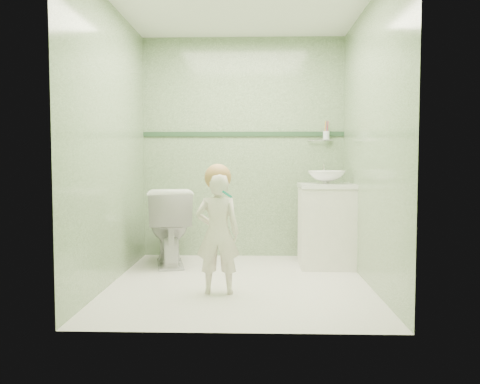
{
  "coord_description": "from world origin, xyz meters",
  "views": [
    {
      "loc": [
        0.14,
        -4.23,
        1.05
      ],
      "look_at": [
        0.0,
        0.15,
        0.78
      ],
      "focal_mm": 37.15,
      "sensor_mm": 36.0,
      "label": 1
    }
  ],
  "objects": [
    {
      "name": "toilet",
      "position": [
        -0.74,
        0.75,
        0.39
      ],
      "size": [
        0.6,
        0.85,
        0.79
      ],
      "primitive_type": "imported",
      "rotation": [
        0.0,
        0.0,
        3.36
      ],
      "color": "white",
      "rests_on": "ground"
    },
    {
      "name": "teal_toothbrush",
      "position": [
        -0.08,
        -0.45,
        0.8
      ],
      "size": [
        0.11,
        0.13,
        0.08
      ],
      "color": "#08836A",
      "rests_on": "toddler"
    },
    {
      "name": "cup_holder",
      "position": [
        0.89,
        1.18,
        1.33
      ],
      "size": [
        0.26,
        0.07,
        0.21
      ],
      "color": "silver",
      "rests_on": "room_shell"
    },
    {
      "name": "basin",
      "position": [
        0.84,
        0.7,
        0.89
      ],
      "size": [
        0.37,
        0.37,
        0.13
      ],
      "primitive_type": "imported",
      "color": "white",
      "rests_on": "counter"
    },
    {
      "name": "ground",
      "position": [
        0.0,
        0.0,
        0.0
      ],
      "size": [
        2.5,
        2.5,
        0.0
      ],
      "primitive_type": "plane",
      "color": "silver",
      "rests_on": "ground"
    },
    {
      "name": "room_shell",
      "position": [
        0.0,
        0.0,
        1.2
      ],
      "size": [
        2.5,
        2.54,
        2.4
      ],
      "color": "gray",
      "rests_on": "ground"
    },
    {
      "name": "vanity",
      "position": [
        0.84,
        0.7,
        0.4
      ],
      "size": [
        0.52,
        0.5,
        0.8
      ],
      "primitive_type": "cube",
      "color": "white",
      "rests_on": "ground"
    },
    {
      "name": "faucet",
      "position": [
        0.84,
        0.89,
        0.97
      ],
      "size": [
        0.03,
        0.13,
        0.18
      ],
      "color": "silver",
      "rests_on": "counter"
    },
    {
      "name": "toddler",
      "position": [
        -0.16,
        -0.33,
        0.48
      ],
      "size": [
        0.36,
        0.24,
        0.96
      ],
      "primitive_type": "imported",
      "rotation": [
        0.0,
        0.0,
        3.17
      ],
      "color": "beige",
      "rests_on": "ground"
    },
    {
      "name": "hair_cap",
      "position": [
        -0.16,
        -0.31,
        0.92
      ],
      "size": [
        0.21,
        0.21,
        0.21
      ],
      "primitive_type": "sphere",
      "color": "#A97A44",
      "rests_on": "toddler"
    },
    {
      "name": "counter",
      "position": [
        0.84,
        0.7,
        0.81
      ],
      "size": [
        0.54,
        0.52,
        0.04
      ],
      "primitive_type": "cube",
      "color": "white",
      "rests_on": "vanity"
    },
    {
      "name": "trim_stripe",
      "position": [
        0.0,
        1.24,
        1.35
      ],
      "size": [
        2.2,
        0.02,
        0.05
      ],
      "primitive_type": "cube",
      "color": "#27462C",
      "rests_on": "room_shell"
    }
  ]
}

